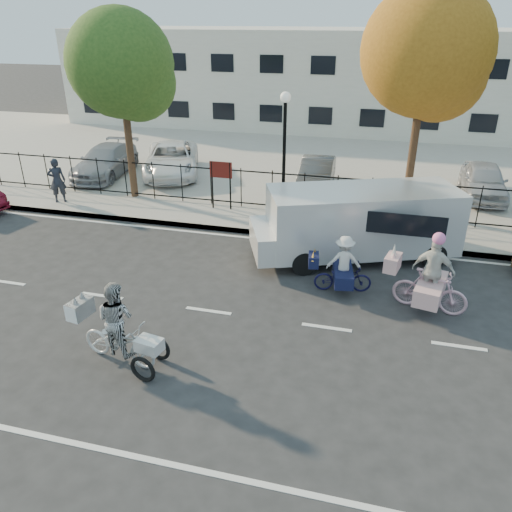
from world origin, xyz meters
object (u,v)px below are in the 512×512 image
(lot_car_a, at_px, (105,161))
(white_van, at_px, (358,220))
(lamppost, at_px, (285,133))
(pedestrian, at_px, (57,180))
(unicorn_bike, at_px, (430,282))
(bull_bike, at_px, (342,270))
(zebra_trike, at_px, (118,332))
(lot_car_b, at_px, (172,159))
(lot_car_d, at_px, (484,181))
(lot_car_c, at_px, (317,174))

(lot_car_a, bearing_deg, white_van, -30.63)
(lamppost, distance_m, pedestrian, 9.01)
(unicorn_bike, bearing_deg, pedestrian, 84.66)
(white_van, bearing_deg, bull_bike, -117.31)
(unicorn_bike, xyz_separation_m, bull_bike, (-2.19, 0.43, -0.15))
(unicorn_bike, height_order, lot_car_a, unicorn_bike)
(pedestrian, xyz_separation_m, lot_car_a, (-0.07, 3.69, -0.21))
(unicorn_bike, bearing_deg, zebra_trike, 133.44)
(white_van, xyz_separation_m, lot_car_a, (-11.65, 5.47, -0.39))
(white_van, bearing_deg, pedestrian, 149.38)
(lamppost, distance_m, lot_car_b, 7.39)
(lot_car_a, distance_m, lot_car_d, 16.17)
(lot_car_a, bearing_deg, lot_car_c, -2.31)
(white_van, xyz_separation_m, pedestrian, (-11.58, 1.78, -0.18))
(zebra_trike, bearing_deg, lot_car_c, -0.64)
(lamppost, xyz_separation_m, lot_car_a, (-8.79, 2.83, -2.31))
(zebra_trike, distance_m, unicorn_bike, 7.53)
(lamppost, bearing_deg, unicorn_bike, -47.88)
(unicorn_bike, distance_m, lot_car_a, 15.88)
(unicorn_bike, relative_size, pedestrian, 1.25)
(unicorn_bike, distance_m, bull_bike, 2.24)
(lot_car_b, height_order, lot_car_c, lot_car_b)
(white_van, xyz_separation_m, lot_car_c, (-2.11, 6.00, -0.42))
(white_van, bearing_deg, unicorn_bike, -75.67)
(unicorn_bike, distance_m, white_van, 3.36)
(zebra_trike, relative_size, lot_car_d, 0.57)
(white_van, height_order, lot_car_d, white_van)
(pedestrian, bearing_deg, lot_car_c, 176.93)
(zebra_trike, relative_size, lot_car_c, 0.59)
(lot_car_a, bearing_deg, lamppost, -23.29)
(zebra_trike, relative_size, lot_car_b, 0.45)
(lamppost, height_order, unicorn_bike, lamppost)
(white_van, relative_size, lot_car_d, 1.68)
(lot_car_c, bearing_deg, lot_car_b, 174.35)
(lamppost, xyz_separation_m, zebra_trike, (-1.66, -9.16, -2.38))
(pedestrian, bearing_deg, lamppost, 158.58)
(lot_car_a, relative_size, lot_car_c, 1.19)
(lot_car_a, bearing_deg, lot_car_b, 12.55)
(pedestrian, relative_size, lot_car_b, 0.35)
(zebra_trike, bearing_deg, lamppost, -0.02)
(unicorn_bike, bearing_deg, lot_car_b, 62.80)
(white_van, relative_size, lot_car_c, 1.75)
(bull_bike, bearing_deg, lot_car_d, -37.54)
(bull_bike, relative_size, white_van, 0.27)
(bull_bike, xyz_separation_m, lot_car_a, (-11.43, 7.73, 0.17))
(lamppost, height_order, lot_car_d, lamppost)
(zebra_trike, xyz_separation_m, bull_bike, (4.30, 4.26, -0.10))
(lamppost, distance_m, white_van, 4.34)
(lamppost, relative_size, lot_car_c, 1.14)
(lamppost, distance_m, lot_car_d, 8.62)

